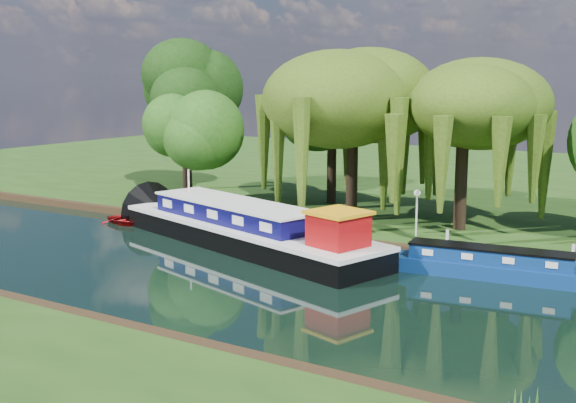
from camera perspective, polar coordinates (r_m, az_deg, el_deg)
The scene contains 13 objects.
ground at distance 31.17m, azimuth 1.91°, elevation -7.02°, with size 120.00×120.00×0.00m, color black.
far_bank at distance 62.31m, azimuth 17.72°, elevation 1.25°, with size 120.00×52.00×0.45m, color #1D3B10.
dutch_barge at distance 38.75m, azimuth -3.23°, elevation -2.22°, with size 18.48×9.11×3.81m.
narrowboat at distance 34.23m, azimuth 15.63°, elevation -4.91°, with size 10.45×2.94×1.50m.
red_dinghy at distance 46.00m, azimuth -12.69°, elevation -1.73°, with size 2.20×3.08×0.64m, color maroon.
willow_left at distance 43.97m, azimuth 5.16°, elevation 7.91°, with size 8.19×8.19×9.82m.
willow_right at distance 41.58m, azimuth 13.71°, elevation 6.54°, with size 7.19×7.19×8.76m.
tree_far_left at distance 49.31m, azimuth -8.12°, elevation 5.68°, with size 4.60×4.60×7.42m.
tree_far_back at distance 55.77m, azimuth -8.11°, elevation 8.27°, with size 6.11×6.11×10.28m.
tree_far_mid at distance 49.12m, azimuth 3.52°, elevation 7.12°, with size 5.56×5.56×9.10m.
lamppost at distance 39.66m, azimuth 10.16°, elevation 0.08°, with size 0.36×0.36×2.56m.
mooring_posts at distance 38.41m, azimuth 7.54°, elevation -2.40°, with size 19.16×0.16×1.00m.
reeds_near at distance 21.69m, azimuth 7.83°, elevation -13.30°, with size 33.70×1.50×1.10m.
Camera 1 is at (14.85, -25.87, 9.04)m, focal length 45.00 mm.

